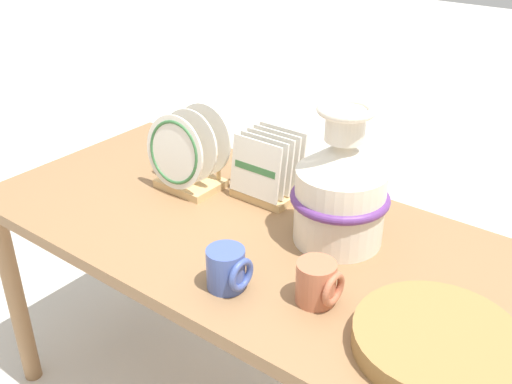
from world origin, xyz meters
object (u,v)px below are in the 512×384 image
(dish_rack_round_plates, at_px, (187,158))
(mug_cobalt_glaze, at_px, (228,269))
(ceramic_vase, at_px, (341,188))
(mug_terracotta_glaze, at_px, (318,283))
(wicker_charger_stack, at_px, (437,341))
(dish_rack_square_plates, at_px, (268,173))

(dish_rack_round_plates, height_order, mug_cobalt_glaze, dish_rack_round_plates)
(ceramic_vase, bearing_deg, dish_rack_round_plates, -177.25)
(dish_rack_round_plates, bearing_deg, mug_terracotta_glaze, -20.46)
(mug_terracotta_glaze, bearing_deg, wicker_charger_stack, 2.95)
(mug_terracotta_glaze, distance_m, mug_cobalt_glaze, 0.20)
(ceramic_vase, distance_m, wicker_charger_stack, 0.44)
(dish_rack_round_plates, distance_m, mug_cobalt_glaze, 0.49)
(dish_rack_round_plates, height_order, wicker_charger_stack, dish_rack_round_plates)
(ceramic_vase, relative_size, wicker_charger_stack, 1.09)
(ceramic_vase, bearing_deg, mug_cobalt_glaze, -106.10)
(ceramic_vase, bearing_deg, dish_rack_square_plates, 163.45)
(dish_rack_round_plates, xyz_separation_m, mug_cobalt_glaze, (0.39, -0.29, -0.05))
(dish_rack_square_plates, bearing_deg, dish_rack_round_plates, -153.47)
(wicker_charger_stack, xyz_separation_m, mug_terracotta_glaze, (-0.26, -0.01, 0.03))
(ceramic_vase, height_order, mug_terracotta_glaze, ceramic_vase)
(dish_rack_square_plates, distance_m, mug_terracotta_glaze, 0.49)
(wicker_charger_stack, relative_size, mug_cobalt_glaze, 3.38)
(dish_rack_square_plates, height_order, wicker_charger_stack, dish_rack_square_plates)
(dish_rack_square_plates, distance_m, mug_cobalt_glaze, 0.44)
(ceramic_vase, relative_size, dish_rack_round_plates, 1.51)
(ceramic_vase, relative_size, mug_cobalt_glaze, 3.70)
(dish_rack_square_plates, relative_size, wicker_charger_stack, 0.57)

